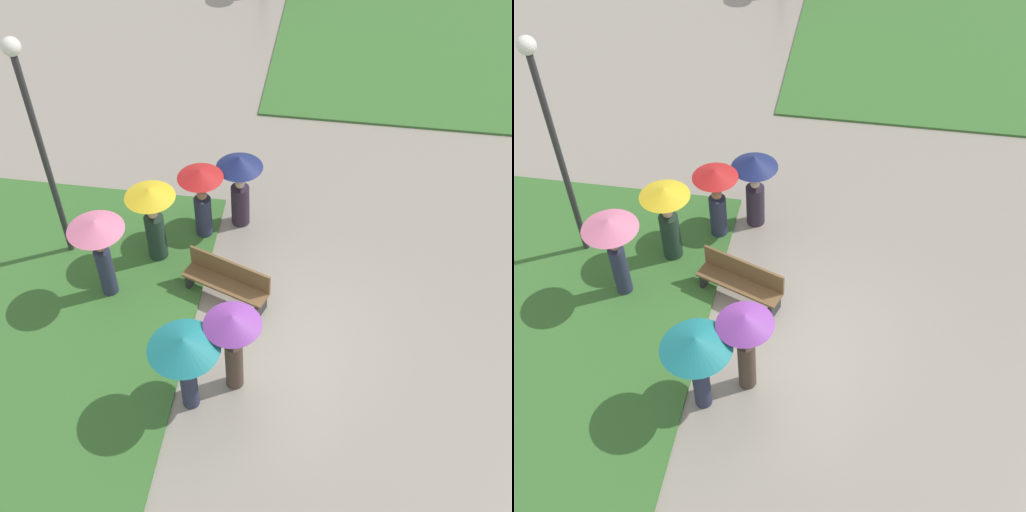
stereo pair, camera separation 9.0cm
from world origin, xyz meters
TOP-DOWN VIEW (x-y plane):
  - ground_plane at (0.00, 0.00)m, footprint 90.00×90.00m
  - lawn_patch_far at (3.10, 11.56)m, footprint 9.20×8.81m
  - park_bench at (-1.22, 0.92)m, footprint 1.78×0.99m
  - lamp_post at (-4.69, 1.68)m, footprint 0.32×0.32m
  - crowd_person_pink at (-3.53, 0.68)m, footprint 1.05×1.05m
  - crowd_person_red at (-2.01, 2.56)m, footprint 0.93×0.93m
  - crowd_person_navy at (-1.31, 3.07)m, footprint 0.97×0.97m
  - crowd_person_purple at (-0.75, -1.02)m, footprint 0.95×0.95m
  - crowd_person_yellow at (-2.82, 1.77)m, footprint 0.99×0.99m
  - crowd_person_teal at (-1.42, -1.52)m, footprint 1.16×1.16m

SIDE VIEW (x-z plane):
  - ground_plane at x=0.00m, z-range 0.00..0.00m
  - lawn_patch_far at x=3.10m, z-range 0.00..0.06m
  - park_bench at x=-1.22m, z-range 0.02..0.92m
  - crowd_person_red at x=-2.01m, z-range 0.27..2.03m
  - crowd_person_yellow at x=-2.82m, z-range 0.24..2.09m
  - crowd_person_navy at x=-1.31m, z-range 0.31..2.10m
  - crowd_person_purple at x=-0.75m, z-range 0.40..2.30m
  - crowd_person_pink at x=-3.53m, z-range 0.44..2.38m
  - crowd_person_teal at x=-1.42m, z-range 0.54..2.38m
  - lamp_post at x=-4.69m, z-range 0.65..5.47m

